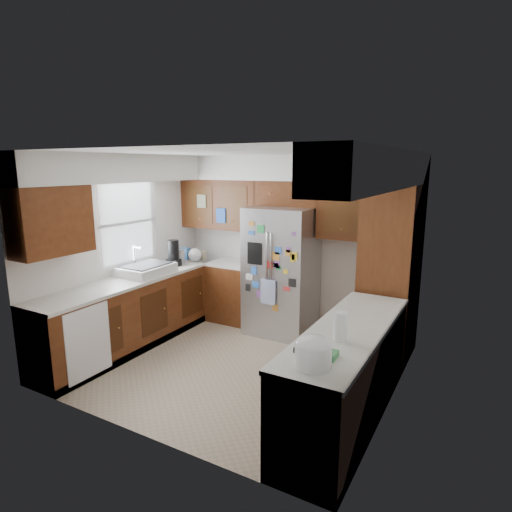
# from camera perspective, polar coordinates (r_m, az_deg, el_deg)

# --- Properties ---
(floor) EXTENTS (3.60, 3.60, 0.00)m
(floor) POSITION_cam_1_polar(r_m,az_deg,el_deg) (5.35, -2.55, -14.20)
(floor) COLOR tan
(floor) RESTS_ON ground
(room_shell) EXTENTS (3.64, 3.24, 2.52)m
(room_shell) POSITION_cam_1_polar(r_m,az_deg,el_deg) (5.20, -1.60, 6.05)
(room_shell) COLOR white
(room_shell) RESTS_ON ground
(left_counter_run) EXTENTS (1.36, 3.20, 0.92)m
(left_counter_run) POSITION_cam_1_polar(r_m,az_deg,el_deg) (5.98, -13.68, -7.20)
(left_counter_run) COLOR #48200D
(left_counter_run) RESTS_ON ground
(right_counter_run) EXTENTS (0.63, 2.25, 0.92)m
(right_counter_run) POSITION_cam_1_polar(r_m,az_deg,el_deg) (4.22, 12.02, -15.67)
(right_counter_run) COLOR #48200D
(right_counter_run) RESTS_ON ground
(pantry) EXTENTS (0.60, 0.90, 2.15)m
(pantry) POSITION_cam_1_polar(r_m,az_deg,el_deg) (5.48, 17.44, -2.14)
(pantry) COLOR #48200D
(pantry) RESTS_ON ground
(fridge) EXTENTS (0.90, 0.79, 1.80)m
(fridge) POSITION_cam_1_polar(r_m,az_deg,el_deg) (6.04, 3.41, -2.03)
(fridge) COLOR #AAAAAF
(fridge) RESTS_ON ground
(bridge_cabinet) EXTENTS (0.96, 0.34, 0.35)m
(bridge_cabinet) POSITION_cam_1_polar(r_m,az_deg,el_deg) (6.07, 4.48, 8.32)
(bridge_cabinet) COLOR #48200D
(bridge_cabinet) RESTS_ON fridge
(fridge_top_items) EXTENTS (0.77, 0.33, 0.29)m
(fridge_top_items) POSITION_cam_1_polar(r_m,az_deg,el_deg) (6.03, 4.61, 11.15)
(fridge_top_items) COLOR #224DA0
(fridge_top_items) RESTS_ON bridge_cabinet
(sink_assembly) EXTENTS (0.52, 0.70, 0.37)m
(sink_assembly) POSITION_cam_1_polar(r_m,az_deg,el_deg) (5.97, -14.47, -1.70)
(sink_assembly) COLOR white
(sink_assembly) RESTS_ON left_counter_run
(left_counter_clutter) EXTENTS (0.39, 0.85, 0.38)m
(left_counter_clutter) POSITION_cam_1_polar(r_m,az_deg,el_deg) (6.50, -9.65, 0.19)
(left_counter_clutter) COLOR black
(left_counter_clutter) RESTS_ON left_counter_run
(rice_cooker) EXTENTS (0.28, 0.27, 0.24)m
(rice_cooker) POSITION_cam_1_polar(r_m,az_deg,el_deg) (3.19, 7.63, -12.44)
(rice_cooker) COLOR white
(rice_cooker) RESTS_ON right_counter_run
(paper_towel) EXTENTS (0.11, 0.11, 0.25)m
(paper_towel) POSITION_cam_1_polar(r_m,az_deg,el_deg) (3.68, 11.20, -9.19)
(paper_towel) COLOR white
(paper_towel) RESTS_ON right_counter_run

